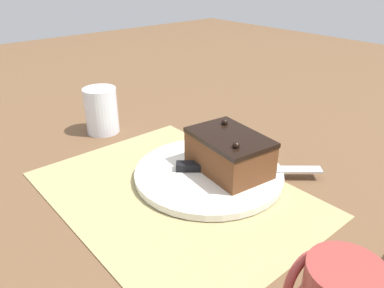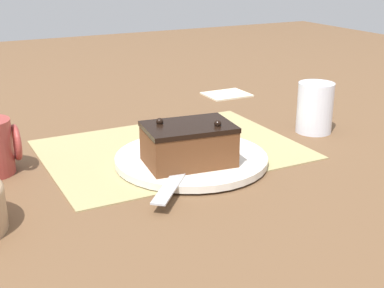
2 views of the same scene
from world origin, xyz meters
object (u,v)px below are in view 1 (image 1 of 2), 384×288
at_px(chocolate_cake, 229,152).
at_px(serving_knife, 224,167).
at_px(drinking_glass, 101,111).
at_px(cake_plate, 207,172).

height_order(chocolate_cake, serving_knife, chocolate_cake).
bearing_deg(drinking_glass, serving_knife, -168.59).
height_order(cake_plate, serving_knife, serving_knife).
xyz_separation_m(cake_plate, serving_knife, (-0.02, -0.02, 0.01)).
distance_m(chocolate_cake, drinking_glass, 0.33).
height_order(cake_plate, chocolate_cake, chocolate_cake).
bearing_deg(chocolate_cake, drinking_glass, 12.69).
relative_size(chocolate_cake, drinking_glass, 1.51).
relative_size(serving_knife, drinking_glass, 2.04).
xyz_separation_m(serving_knife, drinking_glass, (0.32, 0.06, 0.03)).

